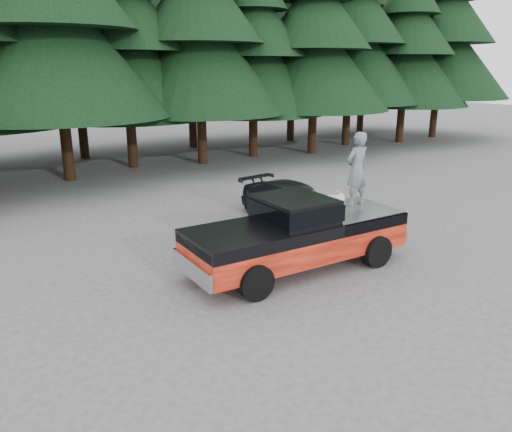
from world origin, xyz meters
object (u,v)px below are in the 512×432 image
pickup_truck (297,244)px  man_on_bed (357,169)px  parked_car (294,202)px  air_compressor (326,203)px

pickup_truck → man_on_bed: 2.74m
man_on_bed → parked_car: man_on_bed is taller
air_compressor → man_on_bed: man_on_bed is taller
parked_car → man_on_bed: bearing=-103.1°
pickup_truck → man_on_bed: man_on_bed is taller
parked_car → air_compressor: bearing=-121.2°
pickup_truck → man_on_bed: size_ratio=2.95×
pickup_truck → air_compressor: air_compressor is taller
man_on_bed → parked_car: size_ratio=0.47×
pickup_truck → man_on_bed: (2.15, 0.24, 1.68)m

